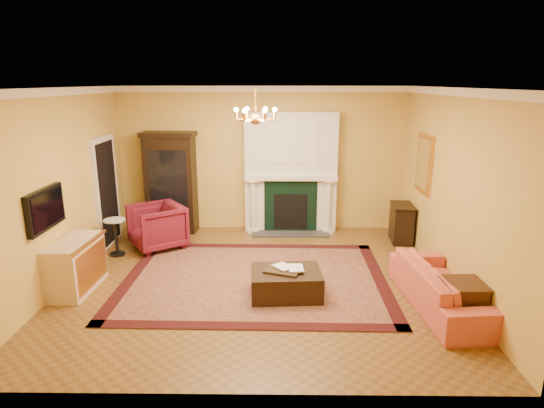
{
  "coord_description": "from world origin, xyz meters",
  "views": [
    {
      "loc": [
        0.32,
        -6.71,
        3.09
      ],
      "look_at": [
        0.24,
        0.3,
        1.19
      ],
      "focal_mm": 30.0,
      "sensor_mm": 36.0,
      "label": 1
    }
  ],
  "objects_px": {
    "wingback_armchair": "(157,224)",
    "pedestal_table": "(116,234)",
    "coral_sofa": "(443,280)",
    "console_table": "(401,224)",
    "china_cabinet": "(171,185)",
    "leather_ottoman": "(286,283)",
    "end_table": "(461,304)",
    "commode": "(76,266)"
  },
  "relations": [
    {
      "from": "wingback_armchair",
      "to": "pedestal_table",
      "type": "height_order",
      "value": "wingback_armchair"
    },
    {
      "from": "coral_sofa",
      "to": "console_table",
      "type": "relative_size",
      "value": 2.89
    },
    {
      "from": "china_cabinet",
      "to": "leather_ottoman",
      "type": "height_order",
      "value": "china_cabinet"
    },
    {
      "from": "console_table",
      "to": "leather_ottoman",
      "type": "xyz_separation_m",
      "value": [
        -2.33,
        -2.42,
        -0.16
      ]
    },
    {
      "from": "pedestal_table",
      "to": "leather_ottoman",
      "type": "xyz_separation_m",
      "value": [
        3.07,
        -1.61,
        -0.19
      ]
    },
    {
      "from": "console_table",
      "to": "leather_ottoman",
      "type": "height_order",
      "value": "console_table"
    },
    {
      "from": "china_cabinet",
      "to": "console_table",
      "type": "height_order",
      "value": "china_cabinet"
    },
    {
      "from": "coral_sofa",
      "to": "end_table",
      "type": "height_order",
      "value": "coral_sofa"
    },
    {
      "from": "commode",
      "to": "leather_ottoman",
      "type": "xyz_separation_m",
      "value": [
        3.18,
        -0.17,
        -0.19
      ]
    },
    {
      "from": "coral_sofa",
      "to": "console_table",
      "type": "distance_m",
      "value": 2.74
    },
    {
      "from": "pedestal_table",
      "to": "coral_sofa",
      "type": "bearing_deg",
      "value": -20.08
    },
    {
      "from": "pedestal_table",
      "to": "end_table",
      "type": "xyz_separation_m",
      "value": [
        5.34,
        -2.4,
        -0.11
      ]
    },
    {
      "from": "coral_sofa",
      "to": "end_table",
      "type": "bearing_deg",
      "value": -175.12
    },
    {
      "from": "end_table",
      "to": "leather_ottoman",
      "type": "xyz_separation_m",
      "value": [
        -2.27,
        0.79,
        -0.08
      ]
    },
    {
      "from": "leather_ottoman",
      "to": "coral_sofa",
      "type": "bearing_deg",
      "value": -11.93
    },
    {
      "from": "wingback_armchair",
      "to": "console_table",
      "type": "bearing_deg",
      "value": 59.98
    },
    {
      "from": "pedestal_table",
      "to": "end_table",
      "type": "distance_m",
      "value": 5.85
    },
    {
      "from": "china_cabinet",
      "to": "pedestal_table",
      "type": "bearing_deg",
      "value": -113.42
    },
    {
      "from": "commode",
      "to": "console_table",
      "type": "xyz_separation_m",
      "value": [
        5.51,
        2.25,
        -0.03
      ]
    },
    {
      "from": "china_cabinet",
      "to": "leather_ottoman",
      "type": "xyz_separation_m",
      "value": [
        2.35,
        -3.02,
        -0.8
      ]
    },
    {
      "from": "pedestal_table",
      "to": "coral_sofa",
      "type": "relative_size",
      "value": 0.33
    },
    {
      "from": "pedestal_table",
      "to": "coral_sofa",
      "type": "distance_m",
      "value": 5.59
    },
    {
      "from": "commode",
      "to": "pedestal_table",
      "type": "bearing_deg",
      "value": 88.1
    },
    {
      "from": "china_cabinet",
      "to": "commode",
      "type": "xyz_separation_m",
      "value": [
        -0.84,
        -2.86,
        -0.61
      ]
    },
    {
      "from": "commode",
      "to": "coral_sofa",
      "type": "relative_size",
      "value": 0.5
    },
    {
      "from": "wingback_armchair",
      "to": "coral_sofa",
      "type": "height_order",
      "value": "wingback_armchair"
    },
    {
      "from": "coral_sofa",
      "to": "leather_ottoman",
      "type": "relative_size",
      "value": 2.05
    },
    {
      "from": "commode",
      "to": "leather_ottoman",
      "type": "relative_size",
      "value": 1.03
    },
    {
      "from": "china_cabinet",
      "to": "wingback_armchair",
      "type": "relative_size",
      "value": 2.16
    },
    {
      "from": "pedestal_table",
      "to": "leather_ottoman",
      "type": "relative_size",
      "value": 0.67
    },
    {
      "from": "coral_sofa",
      "to": "end_table",
      "type": "xyz_separation_m",
      "value": [
        0.08,
        -0.48,
        -0.13
      ]
    },
    {
      "from": "pedestal_table",
      "to": "wingback_armchair",
      "type": "bearing_deg",
      "value": 30.99
    },
    {
      "from": "pedestal_table",
      "to": "commode",
      "type": "relative_size",
      "value": 0.65
    },
    {
      "from": "china_cabinet",
      "to": "commode",
      "type": "relative_size",
      "value": 1.9
    },
    {
      "from": "pedestal_table",
      "to": "end_table",
      "type": "bearing_deg",
      "value": -24.23
    },
    {
      "from": "china_cabinet",
      "to": "wingback_armchair",
      "type": "distance_m",
      "value": 1.16
    },
    {
      "from": "china_cabinet",
      "to": "wingback_armchair",
      "type": "bearing_deg",
      "value": -90.11
    },
    {
      "from": "wingback_armchair",
      "to": "china_cabinet",
      "type": "bearing_deg",
      "value": 141.24
    },
    {
      "from": "commode",
      "to": "end_table",
      "type": "height_order",
      "value": "commode"
    },
    {
      "from": "coral_sofa",
      "to": "leather_ottoman",
      "type": "height_order",
      "value": "coral_sofa"
    },
    {
      "from": "china_cabinet",
      "to": "commode",
      "type": "bearing_deg",
      "value": -102.71
    },
    {
      "from": "commode",
      "to": "coral_sofa",
      "type": "bearing_deg",
      "value": -2.52
    }
  ]
}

